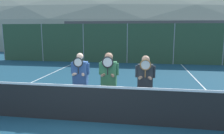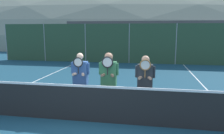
{
  "view_description": "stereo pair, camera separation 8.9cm",
  "coord_description": "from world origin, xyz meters",
  "px_view_note": "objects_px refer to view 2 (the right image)",
  "views": [
    {
      "loc": [
        1.39,
        -5.24,
        2.38
      ],
      "look_at": [
        0.42,
        0.8,
        1.34
      ],
      "focal_mm": 35.0,
      "sensor_mm": 36.0,
      "label": 1
    },
    {
      "loc": [
        1.47,
        -5.22,
        2.38
      ],
      "look_at": [
        0.42,
        0.8,
        1.34
      ],
      "focal_mm": 35.0,
      "sensor_mm": 36.0,
      "label": 2
    }
  ],
  "objects_px": {
    "car_left_of_center": "(115,47)",
    "car_center": "(179,49)",
    "player_center_left": "(109,78)",
    "car_far_left": "(58,46)",
    "player_leftmost": "(80,78)",
    "player_center_right": "(145,81)"
  },
  "relations": [
    {
      "from": "car_far_left",
      "to": "car_center",
      "type": "bearing_deg",
      "value": -2.1
    },
    {
      "from": "player_center_left",
      "to": "car_center",
      "type": "relative_size",
      "value": 0.42
    },
    {
      "from": "car_center",
      "to": "car_far_left",
      "type": "bearing_deg",
      "value": 177.9
    },
    {
      "from": "car_center",
      "to": "player_center_left",
      "type": "bearing_deg",
      "value": -105.36
    },
    {
      "from": "player_leftmost",
      "to": "player_center_right",
      "type": "height_order",
      "value": "player_leftmost"
    },
    {
      "from": "player_leftmost",
      "to": "player_center_left",
      "type": "bearing_deg",
      "value": -6.09
    },
    {
      "from": "player_center_right",
      "to": "player_center_left",
      "type": "bearing_deg",
      "value": -179.44
    },
    {
      "from": "player_center_left",
      "to": "car_center",
      "type": "xyz_separation_m",
      "value": [
        3.38,
        12.3,
        -0.18
      ]
    },
    {
      "from": "player_leftmost",
      "to": "car_center",
      "type": "xyz_separation_m",
      "value": [
        4.22,
        12.21,
        -0.13
      ]
    },
    {
      "from": "car_center",
      "to": "player_center_right",
      "type": "bearing_deg",
      "value": -100.97
    },
    {
      "from": "player_leftmost",
      "to": "player_center_left",
      "type": "xyz_separation_m",
      "value": [
        0.85,
        -0.09,
        0.05
      ]
    },
    {
      "from": "car_far_left",
      "to": "car_left_of_center",
      "type": "distance_m",
      "value": 5.15
    },
    {
      "from": "player_center_left",
      "to": "car_left_of_center",
      "type": "distance_m",
      "value": 12.86
    },
    {
      "from": "car_far_left",
      "to": "car_center",
      "type": "xyz_separation_m",
      "value": [
        10.38,
        -0.38,
        -0.06
      ]
    },
    {
      "from": "car_far_left",
      "to": "car_left_of_center",
      "type": "relative_size",
      "value": 0.85
    },
    {
      "from": "car_left_of_center",
      "to": "player_center_right",
      "type": "bearing_deg",
      "value": -77.37
    },
    {
      "from": "player_leftmost",
      "to": "player_center_left",
      "type": "relative_size",
      "value": 0.98
    },
    {
      "from": "player_leftmost",
      "to": "player_center_left",
      "type": "distance_m",
      "value": 0.85
    },
    {
      "from": "player_center_left",
      "to": "car_far_left",
      "type": "bearing_deg",
      "value": 118.9
    },
    {
      "from": "car_left_of_center",
      "to": "car_center",
      "type": "relative_size",
      "value": 1.13
    },
    {
      "from": "player_center_right",
      "to": "car_left_of_center",
      "type": "bearing_deg",
      "value": 102.63
    },
    {
      "from": "player_center_left",
      "to": "player_center_right",
      "type": "distance_m",
      "value": 1.0
    }
  ]
}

